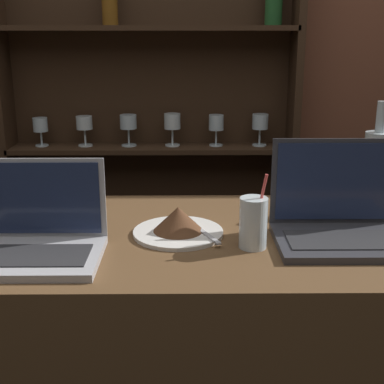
% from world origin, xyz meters
% --- Properties ---
extents(back_wall, '(7.00, 0.06, 2.70)m').
position_xyz_m(back_wall, '(0.00, 1.39, 1.35)').
color(back_wall, brown).
rests_on(back_wall, ground_plane).
extents(back_shelf, '(1.22, 0.18, 1.94)m').
position_xyz_m(back_shelf, '(-0.10, 1.31, 1.01)').
color(back_shelf, '#332114').
rests_on(back_shelf, ground_plane).
extents(laptop_near, '(0.32, 0.22, 0.21)m').
position_xyz_m(laptop_near, '(-0.30, 0.19, 1.09)').
color(laptop_near, '#ADADB2').
rests_on(laptop_near, bar_counter).
extents(laptop_far, '(0.33, 0.23, 0.24)m').
position_xyz_m(laptop_far, '(0.43, 0.28, 1.10)').
color(laptop_far, '#333338').
rests_on(laptop_far, bar_counter).
extents(cake_plate, '(0.23, 0.23, 0.07)m').
position_xyz_m(cake_plate, '(0.03, 0.32, 1.08)').
color(cake_plate, silver).
rests_on(cake_plate, bar_counter).
extents(water_glass, '(0.07, 0.07, 0.18)m').
position_xyz_m(water_glass, '(0.21, 0.23, 1.11)').
color(water_glass, silver).
rests_on(water_glass, bar_counter).
extents(wine_bottle_clear, '(0.08, 0.08, 0.31)m').
position_xyz_m(wine_bottle_clear, '(0.59, 0.53, 1.17)').
color(wine_bottle_clear, '#B2C1C6').
rests_on(wine_bottle_clear, bar_counter).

